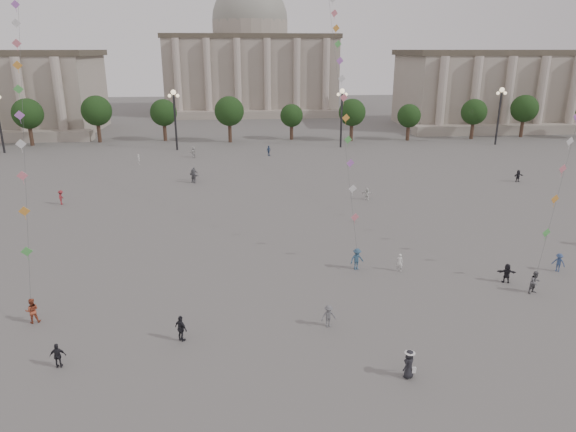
{
  "coord_description": "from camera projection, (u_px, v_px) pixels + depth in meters",
  "views": [
    {
      "loc": [
        -3.37,
        -23.44,
        17.5
      ],
      "look_at": [
        -0.13,
        12.0,
        5.85
      ],
      "focal_mm": 32.0,
      "sensor_mm": 36.0,
      "label": 1
    }
  ],
  "objects": [
    {
      "name": "lamp_post_mid_east",
      "position": [
        342.0,
        107.0,
        93.18
      ],
      "size": [
        2.0,
        0.9,
        10.65
      ],
      "color": "#262628",
      "rests_on": "ground"
    },
    {
      "name": "lamp_post_far_east",
      "position": [
        500.0,
        105.0,
        95.78
      ],
      "size": [
        2.0,
        0.9,
        10.65
      ],
      "color": "#262628",
      "rests_on": "ground"
    },
    {
      "name": "person_crowd_4",
      "position": [
        193.0,
        152.0,
        86.07
      ],
      "size": [
        1.28,
        1.78,
        1.85
      ],
      "primitive_type": "imported",
      "rotation": [
        0.0,
        0.0,
        4.23
      ],
      "color": "beige",
      "rests_on": "ground"
    },
    {
      "name": "ground",
      "position": [
        310.0,
        386.0,
        27.92
      ],
      "size": [
        360.0,
        360.0,
        0.0
      ],
      "primitive_type": "plane",
      "color": "#524F4D",
      "rests_on": "ground"
    },
    {
      "name": "hall_east",
      "position": [
        574.0,
        89.0,
        120.65
      ],
      "size": [
        84.0,
        26.22,
        17.2
      ],
      "color": "gray",
      "rests_on": "ground"
    },
    {
      "name": "kite_flyer_0",
      "position": [
        32.0,
        311.0,
        34.16
      ],
      "size": [
        1.01,
        0.88,
        1.75
      ],
      "primitive_type": "imported",
      "rotation": [
        0.0,
        0.0,
        3.43
      ],
      "color": "#A0462B",
      "rests_on": "ground"
    },
    {
      "name": "person_crowd_6",
      "position": [
        329.0,
        316.0,
        33.65
      ],
      "size": [
        1.1,
        0.75,
        1.56
      ],
      "primitive_type": "imported",
      "rotation": [
        0.0,
        0.0,
        0.18
      ],
      "color": "#5D5E62",
      "rests_on": "ground"
    },
    {
      "name": "tourist_1",
      "position": [
        181.0,
        328.0,
        32.01
      ],
      "size": [
        1.03,
        1.0,
        1.73
      ],
      "primitive_type": "imported",
      "rotation": [
        0.0,
        0.0,
        2.39
      ],
      "color": "black",
      "rests_on": "ground"
    },
    {
      "name": "person_crowd_3",
      "position": [
        507.0,
        273.0,
        40.07
      ],
      "size": [
        1.52,
        0.8,
        1.56
      ],
      "primitive_type": "imported",
      "rotation": [
        0.0,
        0.0,
        2.9
      ],
      "color": "black",
      "rests_on": "ground"
    },
    {
      "name": "kite_flyer_1",
      "position": [
        357.0,
        259.0,
        42.4
      ],
      "size": [
        1.35,
        1.03,
        1.85
      ],
      "primitive_type": "imported",
      "rotation": [
        0.0,
        0.0,
        0.32
      ],
      "color": "#2F4E6A",
      "rests_on": "ground"
    },
    {
      "name": "lamp_post_mid_west",
      "position": [
        174.0,
        109.0,
        90.58
      ],
      "size": [
        2.0,
        0.9,
        10.65
      ],
      "color": "#262628",
      "rests_on": "ground"
    },
    {
      "name": "tourist_4",
      "position": [
        58.0,
        356.0,
        29.35
      ],
      "size": [
        0.92,
        0.44,
        1.53
      ],
      "primitive_type": "imported",
      "rotation": [
        0.0,
        0.0,
        3.22
      ],
      "color": "black",
      "rests_on": "ground"
    },
    {
      "name": "person_crowd_17",
      "position": [
        61.0,
        197.0,
        60.2
      ],
      "size": [
        0.69,
        1.14,
        1.71
      ],
      "primitive_type": "imported",
      "rotation": [
        0.0,
        0.0,
        1.63
      ],
      "color": "maroon",
      "rests_on": "ground"
    },
    {
      "name": "person_crowd_0",
      "position": [
        269.0,
        151.0,
        87.64
      ],
      "size": [
        1.02,
        1.02,
        1.74
      ],
      "primitive_type": "imported",
      "rotation": [
        0.0,
        0.0,
        0.78
      ],
      "color": "#354E79",
      "rests_on": "ground"
    },
    {
      "name": "person_crowd_16",
      "position": [
        194.0,
        174.0,
        70.95
      ],
      "size": [
        1.17,
        0.58,
        1.93
      ],
      "primitive_type": "imported",
      "rotation": [
        0.0,
        0.0,
        6.19
      ],
      "color": "slate",
      "rests_on": "ground"
    },
    {
      "name": "kite_flyer_2",
      "position": [
        535.0,
        282.0,
        38.3
      ],
      "size": [
        1.01,
        0.88,
        1.76
      ],
      "primitive_type": "imported",
      "rotation": [
        0.0,
        0.0,
        0.29
      ],
      "color": "#5D5D61",
      "rests_on": "ground"
    },
    {
      "name": "person_crowd_9",
      "position": [
        518.0,
        176.0,
        70.46
      ],
      "size": [
        1.59,
        0.83,
        1.64
      ],
      "primitive_type": "imported",
      "rotation": [
        0.0,
        0.0,
        0.24
      ],
      "color": "black",
      "rests_on": "ground"
    },
    {
      "name": "person_crowd_7",
      "position": [
        367.0,
        194.0,
        62.1
      ],
      "size": [
        1.47,
        0.71,
        1.52
      ],
      "primitive_type": "imported",
      "rotation": [
        0.0,
        0.0,
        2.94
      ],
      "color": "white",
      "rests_on": "ground"
    },
    {
      "name": "person_crowd_13",
      "position": [
        399.0,
        262.0,
        42.15
      ],
      "size": [
        0.66,
        0.56,
        1.53
      ],
      "primitive_type": "imported",
      "rotation": [
        0.0,
        0.0,
        2.72
      ],
      "color": "silver",
      "rests_on": "ground"
    },
    {
      "name": "hall_central",
      "position": [
        251.0,
        60.0,
        145.79
      ],
      "size": [
        48.3,
        34.3,
        35.5
      ],
      "color": "gray",
      "rests_on": "ground"
    },
    {
      "name": "tree_row",
      "position": [
        258.0,
        114.0,
        100.06
      ],
      "size": [
        137.12,
        5.12,
        8.0
      ],
      "color": "#3A281D",
      "rests_on": "ground"
    },
    {
      "name": "person_crowd_14",
      "position": [
        559.0,
        262.0,
        42.07
      ],
      "size": [
        1.11,
        1.15,
        1.57
      ],
      "primitive_type": "imported",
      "rotation": [
        0.0,
        0.0,
        5.44
      ],
      "color": "#334873",
      "rests_on": "ground"
    },
    {
      "name": "person_crowd_10",
      "position": [
        139.0,
        159.0,
        81.23
      ],
      "size": [
        0.61,
        0.68,
        1.57
      ],
      "primitive_type": "imported",
      "rotation": [
        0.0,
        0.0,
        2.09
      ],
      "color": "silver",
      "rests_on": "ground"
    },
    {
      "name": "hat_person",
      "position": [
        409.0,
        363.0,
        28.42
      ],
      "size": [
        0.98,
        0.95,
        1.69
      ],
      "color": "black",
      "rests_on": "ground"
    },
    {
      "name": "person_crowd_12",
      "position": [
        193.0,
        176.0,
        69.93
      ],
      "size": [
        1.67,
        1.68,
        1.94
      ],
      "primitive_type": "imported",
      "rotation": [
        0.0,
        0.0,
        2.35
      ],
      "color": "slate",
      "rests_on": "ground"
    }
  ]
}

